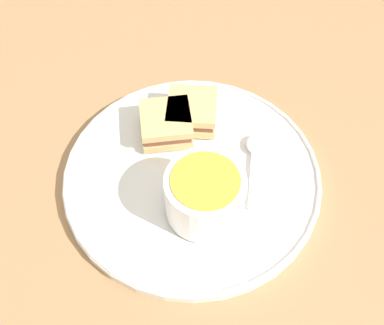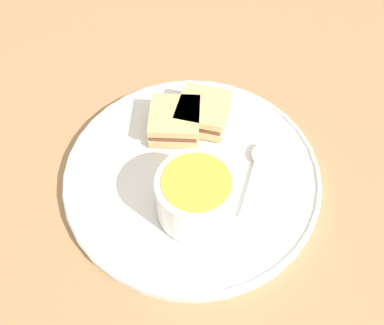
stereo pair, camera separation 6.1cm
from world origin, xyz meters
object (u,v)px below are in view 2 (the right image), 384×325
object	(u,v)px
soup_bowl	(196,196)
spoon	(258,159)
sandwich_half_far	(175,121)
sandwich_half_near	(203,112)

from	to	relation	value
soup_bowl	spoon	xyz separation A→B (m)	(-0.05, -0.11, -0.03)
soup_bowl	sandwich_half_far	distance (m)	0.14
sandwich_half_near	sandwich_half_far	size ratio (longest dim) A/B	0.88
soup_bowl	sandwich_half_far	world-z (taller)	soup_bowl
sandwich_half_far	spoon	bearing A→B (deg)	174.23
sandwich_half_far	sandwich_half_near	bearing A→B (deg)	-136.34
soup_bowl	sandwich_half_near	xyz separation A→B (m)	(0.04, -0.15, -0.02)
spoon	sandwich_half_near	bearing A→B (deg)	62.56
soup_bowl	sandwich_half_far	size ratio (longest dim) A/B	1.08
spoon	sandwich_half_near	xyz separation A→B (m)	(0.10, -0.04, 0.01)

